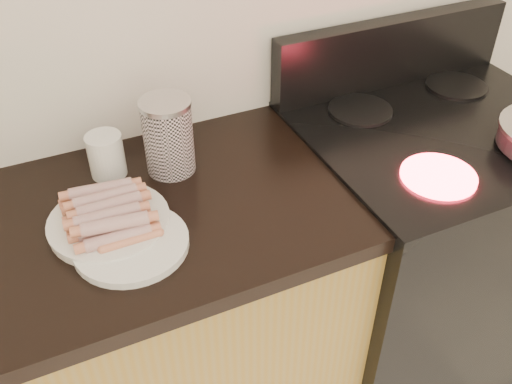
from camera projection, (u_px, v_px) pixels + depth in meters
name	position (u px, v px, depth m)	size (l,w,h in m)	color
stove	(418.00, 249.00, 1.82)	(0.76, 0.65, 0.91)	black
stove_panel	(391.00, 52.00, 1.68)	(0.76, 0.06, 0.20)	black
burner_near_left	(438.00, 176.00, 1.36)	(0.18, 0.18, 0.01)	#FF1E2D
burner_far_left	(360.00, 110.00, 1.60)	(0.18, 0.18, 0.01)	black
burner_far_right	(456.00, 86.00, 1.71)	(0.18, 0.18, 0.01)	black
main_plate	(109.00, 223.00, 1.23)	(0.26, 0.26, 0.02)	silver
side_plate	(131.00, 244.00, 1.18)	(0.24, 0.24, 0.02)	white
hotdog_pile	(107.00, 211.00, 1.21)	(0.14, 0.20, 0.05)	brown
plain_sausages	(130.00, 237.00, 1.17)	(0.12, 0.04, 0.02)	#BF7B49
canister	(168.00, 136.00, 1.35)	(0.12, 0.12, 0.19)	white
mug	(106.00, 155.00, 1.36)	(0.09, 0.09, 0.11)	white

